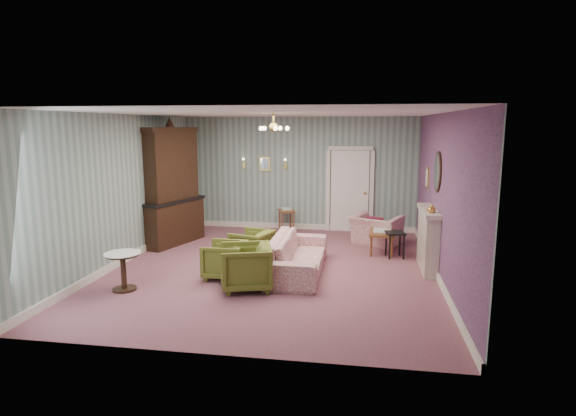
% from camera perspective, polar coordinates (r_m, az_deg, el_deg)
% --- Properties ---
extents(floor, '(7.00, 7.00, 0.00)m').
position_cam_1_polar(floor, '(9.08, -1.66, -7.26)').
color(floor, '#8D5261').
rests_on(floor, ground).
extents(ceiling, '(7.00, 7.00, 0.00)m').
position_cam_1_polar(ceiling, '(8.67, -1.76, 11.37)').
color(ceiling, white).
rests_on(ceiling, ground).
extents(wall_back, '(6.00, 0.00, 6.00)m').
position_cam_1_polar(wall_back, '(12.19, 1.37, 4.15)').
color(wall_back, slate).
rests_on(wall_back, ground).
extents(wall_front, '(6.00, 0.00, 6.00)m').
position_cam_1_polar(wall_front, '(5.41, -8.63, -3.36)').
color(wall_front, slate).
rests_on(wall_front, ground).
extents(wall_left, '(0.00, 7.00, 7.00)m').
position_cam_1_polar(wall_left, '(9.77, -19.28, 2.13)').
color(wall_left, slate).
rests_on(wall_left, ground).
extents(wall_right, '(0.00, 7.00, 7.00)m').
position_cam_1_polar(wall_right, '(8.71, 18.07, 1.31)').
color(wall_right, slate).
rests_on(wall_right, ground).
extents(wall_right_floral, '(0.00, 7.00, 7.00)m').
position_cam_1_polar(wall_right_floral, '(8.71, 17.97, 1.32)').
color(wall_right_floral, '#B45A8A').
rests_on(wall_right_floral, ground).
extents(door, '(1.12, 0.12, 2.16)m').
position_cam_1_polar(door, '(12.09, 7.46, 2.25)').
color(door, white).
rests_on(door, floor).
extents(olive_chair_a, '(0.95, 0.98, 0.83)m').
position_cam_1_polar(olive_chair_a, '(7.88, -5.10, -6.85)').
color(olive_chair_a, '#626724').
rests_on(olive_chair_a, floor).
extents(olive_chair_b, '(0.66, 0.70, 0.72)m').
position_cam_1_polar(olive_chair_b, '(8.50, -7.65, -6.01)').
color(olive_chair_b, '#626724').
rests_on(olive_chair_b, floor).
extents(olive_chair_c, '(0.84, 0.87, 0.73)m').
position_cam_1_polar(olive_chair_c, '(9.34, -4.42, -4.47)').
color(olive_chair_c, '#626724').
rests_on(olive_chair_c, floor).
extents(sofa_chintz, '(0.69, 2.33, 0.91)m').
position_cam_1_polar(sofa_chintz, '(8.69, 1.14, -4.91)').
color(sofa_chintz, '#9F405C').
rests_on(sofa_chintz, floor).
extents(wingback_chair, '(1.21, 1.02, 0.90)m').
position_cam_1_polar(wingback_chair, '(10.89, 10.66, -2.06)').
color(wingback_chair, '#9F405C').
rests_on(wingback_chair, floor).
extents(dresser, '(1.07, 1.78, 2.81)m').
position_cam_1_polar(dresser, '(10.99, -13.90, 2.97)').
color(dresser, black).
rests_on(dresser, floor).
extents(fireplace, '(0.30, 1.40, 1.16)m').
position_cam_1_polar(fireplace, '(9.25, 16.54, -3.63)').
color(fireplace, beige).
rests_on(fireplace, floor).
extents(mantel_vase, '(0.15, 0.15, 0.15)m').
position_cam_1_polar(mantel_vase, '(8.72, 16.95, -0.06)').
color(mantel_vase, gold).
rests_on(mantel_vase, fireplace).
extents(oval_mirror, '(0.04, 0.76, 0.84)m').
position_cam_1_polar(oval_mirror, '(9.05, 17.57, 4.20)').
color(oval_mirror, white).
rests_on(oval_mirror, wall_right).
extents(framed_print, '(0.04, 0.34, 0.42)m').
position_cam_1_polar(framed_print, '(10.41, 16.48, 3.57)').
color(framed_print, gold).
rests_on(framed_print, wall_right).
extents(coffee_table, '(0.57, 0.96, 0.48)m').
position_cam_1_polar(coffee_table, '(10.30, 11.25, -3.97)').
color(coffee_table, brown).
rests_on(coffee_table, floor).
extents(side_table_black, '(0.43, 0.43, 0.54)m').
position_cam_1_polar(side_table_black, '(9.93, 12.78, -4.37)').
color(side_table_black, black).
rests_on(side_table_black, floor).
extents(pedestal_table, '(0.69, 0.69, 0.64)m').
position_cam_1_polar(pedestal_table, '(8.27, -19.24, -7.24)').
color(pedestal_table, black).
rests_on(pedestal_table, floor).
extents(nesting_table, '(0.52, 0.58, 0.62)m').
position_cam_1_polar(nesting_table, '(12.01, -0.21, -1.43)').
color(nesting_table, brown).
rests_on(nesting_table, floor).
extents(gilt_mirror_back, '(0.28, 0.06, 0.36)m').
position_cam_1_polar(gilt_mirror_back, '(12.28, -2.84, 5.35)').
color(gilt_mirror_back, gold).
rests_on(gilt_mirror_back, wall_back).
extents(sconce_left, '(0.16, 0.12, 0.30)m').
position_cam_1_polar(sconce_left, '(12.38, -5.36, 5.36)').
color(sconce_left, gold).
rests_on(sconce_left, wall_back).
extents(sconce_right, '(0.16, 0.12, 0.30)m').
position_cam_1_polar(sconce_right, '(12.16, -0.31, 5.32)').
color(sconce_right, gold).
rests_on(sconce_right, wall_back).
extents(chandelier, '(0.56, 0.56, 0.36)m').
position_cam_1_polar(chandelier, '(8.67, -1.75, 9.59)').
color(chandelier, gold).
rests_on(chandelier, ceiling).
extents(burgundy_cushion, '(0.41, 0.28, 0.39)m').
position_cam_1_polar(burgundy_cushion, '(10.73, 10.42, -2.06)').
color(burgundy_cushion, maroon).
rests_on(burgundy_cushion, wingback_chair).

